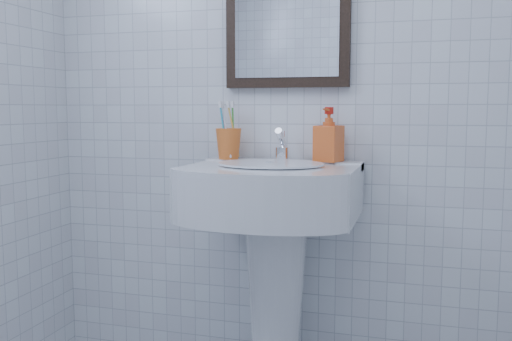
% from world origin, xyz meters
% --- Properties ---
extents(wall_back, '(2.20, 0.02, 2.50)m').
position_xyz_m(wall_back, '(0.00, 1.20, 1.25)').
color(wall_back, silver).
rests_on(wall_back, ground).
extents(washbasin, '(0.62, 0.46, 0.96)m').
position_xyz_m(washbasin, '(-0.07, 0.99, 0.64)').
color(washbasin, silver).
rests_on(washbasin, ground).
extents(faucet, '(0.05, 0.12, 0.13)m').
position_xyz_m(faucet, '(-0.07, 1.10, 1.00)').
color(faucet, white).
rests_on(faucet, washbasin).
extents(toothbrush_cup, '(0.12, 0.12, 0.12)m').
position_xyz_m(toothbrush_cup, '(-0.29, 1.11, 1.01)').
color(toothbrush_cup, orange).
rests_on(toothbrush_cup, washbasin).
extents(soap_dispenser, '(0.12, 0.12, 0.21)m').
position_xyz_m(soap_dispenser, '(0.12, 1.12, 1.06)').
color(soap_dispenser, '#DA4E15').
rests_on(soap_dispenser, washbasin).
extents(wall_mirror, '(0.50, 0.04, 0.62)m').
position_xyz_m(wall_mirror, '(-0.07, 1.18, 1.55)').
color(wall_mirror, black).
rests_on(wall_mirror, wall_back).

